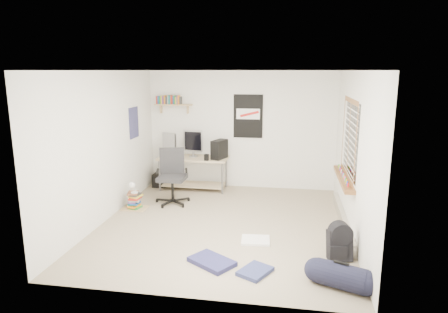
% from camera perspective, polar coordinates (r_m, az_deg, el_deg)
% --- Properties ---
extents(floor, '(4.00, 4.50, 0.01)m').
position_cam_1_polar(floor, '(6.73, -0.07, -9.64)').
color(floor, gray).
rests_on(floor, ground).
extents(ceiling, '(4.00, 4.50, 0.01)m').
position_cam_1_polar(ceiling, '(6.25, -0.07, 12.25)').
color(ceiling, white).
rests_on(ceiling, ground).
extents(back_wall, '(4.00, 0.01, 2.50)m').
position_cam_1_polar(back_wall, '(8.57, 2.45, 3.80)').
color(back_wall, silver).
rests_on(back_wall, ground).
extents(left_wall, '(0.01, 4.50, 2.50)m').
position_cam_1_polar(left_wall, '(6.99, -16.51, 1.39)').
color(left_wall, silver).
rests_on(left_wall, ground).
extents(right_wall, '(0.01, 4.50, 2.50)m').
position_cam_1_polar(right_wall, '(6.36, 18.03, 0.26)').
color(right_wall, silver).
rests_on(right_wall, ground).
extents(desk, '(1.48, 0.68, 0.67)m').
position_cam_1_polar(desk, '(8.56, -4.38, -2.28)').
color(desk, tan).
rests_on(desk, floor).
extents(monitor_left, '(0.37, 0.26, 0.41)m').
position_cam_1_polar(monitor_left, '(8.47, -7.78, 0.98)').
color(monitor_left, '#B1B1B6').
rests_on(monitor_left, desk).
extents(monitor_right, '(0.42, 0.16, 0.45)m').
position_cam_1_polar(monitor_right, '(8.49, -4.42, 1.23)').
color(monitor_right, '#A3A3A8').
rests_on(monitor_right, desk).
extents(pc_tower, '(0.32, 0.45, 0.42)m').
position_cam_1_polar(pc_tower, '(8.29, -0.67, 0.92)').
color(pc_tower, black).
rests_on(pc_tower, desk).
extents(keyboard, '(0.44, 0.31, 0.02)m').
position_cam_1_polar(keyboard, '(8.32, -6.93, -0.55)').
color(keyboard, black).
rests_on(keyboard, desk).
extents(speaker_left, '(0.10, 0.10, 0.16)m').
position_cam_1_polar(speaker_left, '(8.76, -8.23, 0.53)').
color(speaker_left, black).
rests_on(speaker_left, desk).
extents(speaker_right, '(0.08, 0.08, 0.16)m').
position_cam_1_polar(speaker_right, '(8.15, -2.53, -0.23)').
color(speaker_right, black).
rests_on(speaker_right, desk).
extents(office_chair, '(0.85, 0.85, 1.05)m').
position_cam_1_polar(office_chair, '(7.65, -7.41, -3.15)').
color(office_chair, '#28272A').
rests_on(office_chair, floor).
extents(wall_shelf, '(0.80, 0.22, 0.24)m').
position_cam_1_polar(wall_shelf, '(8.70, -7.21, 7.35)').
color(wall_shelf, tan).
rests_on(wall_shelf, back_wall).
extents(poster_back_wall, '(0.62, 0.03, 0.92)m').
position_cam_1_polar(poster_back_wall, '(8.49, 3.46, 5.75)').
color(poster_back_wall, black).
rests_on(poster_back_wall, back_wall).
extents(poster_left_wall, '(0.02, 0.42, 0.60)m').
position_cam_1_polar(poster_left_wall, '(8.02, -12.76, 4.74)').
color(poster_left_wall, navy).
rests_on(poster_left_wall, left_wall).
extents(window, '(0.10, 1.50, 1.26)m').
position_cam_1_polar(window, '(6.61, 17.31, 2.50)').
color(window, brown).
rests_on(window, right_wall).
extents(baseboard_heater, '(0.08, 2.50, 0.18)m').
position_cam_1_polar(baseboard_heater, '(6.96, 16.64, -8.60)').
color(baseboard_heater, '#B7B2A8').
rests_on(baseboard_heater, floor).
extents(backpack, '(0.36, 0.31, 0.42)m').
position_cam_1_polar(backpack, '(5.71, 16.17, -12.07)').
color(backpack, black).
rests_on(backpack, floor).
extents(duffel_bag, '(0.39, 0.39, 0.59)m').
position_cam_1_polar(duffel_bag, '(5.05, 16.32, -16.18)').
color(duffel_bag, black).
rests_on(duffel_bag, floor).
extents(tshirt, '(0.44, 0.38, 0.04)m').
position_cam_1_polar(tshirt, '(6.10, 4.53, -11.84)').
color(tshirt, silver).
rests_on(tshirt, floor).
extents(jeans_a, '(0.69, 0.64, 0.06)m').
position_cam_1_polar(jeans_a, '(5.44, -1.75, -14.79)').
color(jeans_a, navy).
rests_on(jeans_a, floor).
extents(jeans_b, '(0.48, 0.52, 0.05)m').
position_cam_1_polar(jeans_b, '(5.24, 4.46, -16.03)').
color(jeans_b, navy).
rests_on(jeans_b, floor).
extents(book_stack, '(0.52, 0.47, 0.29)m').
position_cam_1_polar(book_stack, '(7.58, -12.68, -6.18)').
color(book_stack, olive).
rests_on(book_stack, floor).
extents(desk_lamp, '(0.15, 0.23, 0.22)m').
position_cam_1_polar(desk_lamp, '(7.49, -12.68, -4.56)').
color(desk_lamp, white).
rests_on(desk_lamp, book_stack).
extents(subwoofer, '(0.26, 0.26, 0.29)m').
position_cam_1_polar(subwoofer, '(8.87, -9.20, -3.40)').
color(subwoofer, black).
rests_on(subwoofer, floor).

